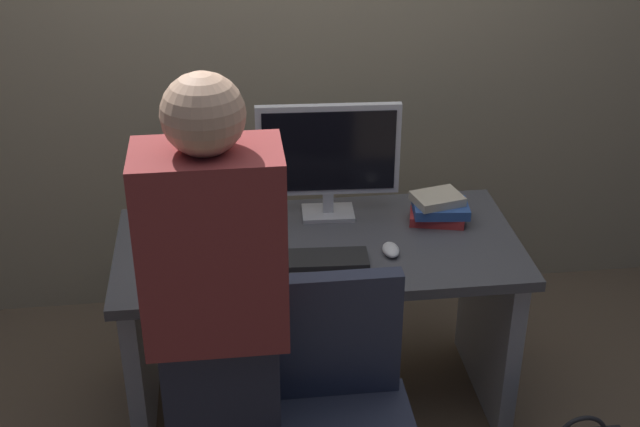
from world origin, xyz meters
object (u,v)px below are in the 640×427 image
(mouse, at_px, (391,250))
(cup_by_monitor, at_px, (203,221))
(person_at_desk, at_px, (218,336))
(book_stack, at_px, (438,209))
(desk, at_px, (318,295))
(monitor, at_px, (328,155))
(keyboard, at_px, (308,260))
(cup_near_keyboard, at_px, (182,254))

(mouse, height_order, cup_by_monitor, cup_by_monitor)
(person_at_desk, bearing_deg, mouse, 41.71)
(book_stack, bearing_deg, desk, -166.81)
(person_at_desk, xyz_separation_m, book_stack, (0.85, 0.77, -0.04))
(desk, bearing_deg, monitor, 73.36)
(keyboard, xyz_separation_m, cup_by_monitor, (-0.36, 0.26, 0.04))
(mouse, distance_m, cup_by_monitor, 0.71)
(cup_near_keyboard, bearing_deg, person_at_desk, -77.89)
(cup_by_monitor, relative_size, book_stack, 0.42)
(person_at_desk, relative_size, monitor, 3.03)
(person_at_desk, bearing_deg, book_stack, 42.37)
(person_at_desk, bearing_deg, monitor, 63.52)
(monitor, xyz_separation_m, cup_near_keyboard, (-0.55, -0.31, -0.21))
(monitor, distance_m, cup_near_keyboard, 0.67)
(cup_by_monitor, bearing_deg, cup_near_keyboard, -108.28)
(cup_by_monitor, xyz_separation_m, book_stack, (0.89, -0.02, 0.01))
(cup_by_monitor, bearing_deg, monitor, 9.49)
(mouse, xyz_separation_m, cup_by_monitor, (-0.67, 0.24, 0.03))
(monitor, height_order, book_stack, monitor)
(mouse, bearing_deg, cup_near_keyboard, 179.17)
(mouse, relative_size, cup_by_monitor, 1.00)
(person_at_desk, distance_m, cup_by_monitor, 0.79)
(desk, bearing_deg, cup_by_monitor, 162.62)
(monitor, bearing_deg, cup_near_keyboard, -151.01)
(desk, relative_size, cup_by_monitor, 14.89)
(cup_near_keyboard, bearing_deg, cup_by_monitor, 71.72)
(monitor, distance_m, book_stack, 0.47)
(mouse, distance_m, book_stack, 0.32)
(monitor, height_order, mouse, monitor)
(desk, distance_m, cup_near_keyboard, 0.57)
(person_at_desk, height_order, monitor, person_at_desk)
(mouse, relative_size, cup_near_keyboard, 1.11)
(keyboard, distance_m, book_stack, 0.58)
(mouse, height_order, book_stack, book_stack)
(person_at_desk, bearing_deg, keyboard, 59.19)
(desk, height_order, keyboard, keyboard)
(person_at_desk, distance_m, mouse, 0.83)
(person_at_desk, bearing_deg, desk, 60.67)
(mouse, height_order, cup_near_keyboard, cup_near_keyboard)
(mouse, distance_m, cup_near_keyboard, 0.74)
(person_at_desk, xyz_separation_m, mouse, (0.62, 0.55, -0.08))
(keyboard, relative_size, book_stack, 1.81)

